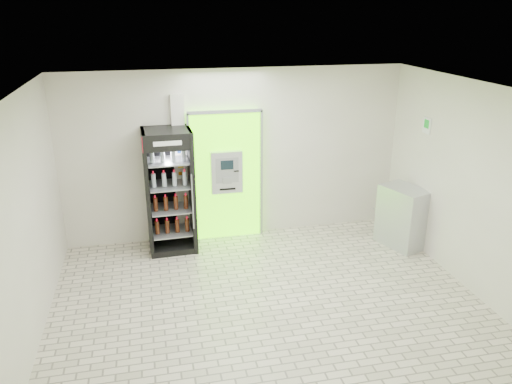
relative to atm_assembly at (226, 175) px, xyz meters
name	(u,v)px	position (x,y,z in m)	size (l,w,h in m)	color
ground	(269,306)	(0.20, -2.41, -1.17)	(6.00, 6.00, 0.00)	beige
room_shell	(271,182)	(0.20, -2.41, 0.67)	(6.00, 6.00, 6.00)	silver
atm_assembly	(226,175)	(0.00, 0.00, 0.00)	(1.30, 0.24, 2.33)	#5BF503
pillar	(181,170)	(-0.78, 0.04, 0.13)	(0.22, 0.11, 2.60)	silver
beverage_cooler	(170,193)	(-1.00, -0.26, -0.16)	(0.81, 0.76, 2.10)	black
steel_cabinet	(403,217)	(2.92, -1.03, -0.64)	(0.79, 0.93, 1.06)	#B6B8BE
exit_sign	(427,126)	(3.19, -1.01, 0.95)	(0.02, 0.22, 0.26)	white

